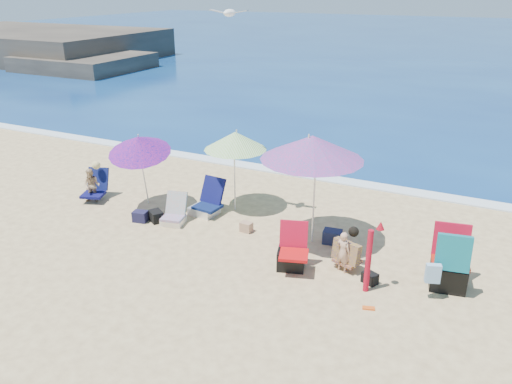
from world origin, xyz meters
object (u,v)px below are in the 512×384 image
at_px(umbrella_striped, 235,141).
at_px(camp_chair_right, 449,267).
at_px(camp_chair_left, 292,255).
at_px(umbrella_blue, 139,145).
at_px(chair_rainbow, 174,216).
at_px(umbrella_turquoise, 312,148).
at_px(person_center, 346,251).
at_px(seagull, 229,13).
at_px(person_left, 93,184).
at_px(furled_umbrella, 371,254).
at_px(chair_navy, 207,205).

height_order(umbrella_striped, camp_chair_right, umbrella_striped).
bearing_deg(camp_chair_left, camp_chair_right, 11.86).
relative_size(umbrella_striped, umbrella_blue, 0.98).
xyz_separation_m(chair_rainbow, camp_chair_left, (3.10, -0.66, 0.10)).
relative_size(umbrella_turquoise, umbrella_blue, 1.35).
bearing_deg(umbrella_turquoise, person_center, -36.66).
distance_m(camp_chair_left, person_center, 1.00).
distance_m(chair_rainbow, seagull, 4.47).
xyz_separation_m(chair_rainbow, person_left, (-2.49, 0.19, 0.25)).
relative_size(umbrella_turquoise, umbrella_striped, 1.37).
distance_m(umbrella_striped, camp_chair_right, 5.28).
relative_size(chair_rainbow, person_left, 0.73).
distance_m(furled_umbrella, person_center, 0.81).
xyz_separation_m(chair_navy, chair_rainbow, (-0.39, -0.77, -0.04)).
distance_m(umbrella_blue, camp_chair_left, 4.48).
distance_m(umbrella_turquoise, camp_chair_right, 3.27).
distance_m(furled_umbrella, seagull, 5.39).
bearing_deg(umbrella_striped, camp_chair_right, -15.98).
xyz_separation_m(umbrella_turquoise, camp_chair_left, (0.08, -1.11, -1.77)).
relative_size(chair_rainbow, camp_chair_left, 0.75).
bearing_deg(person_center, camp_chair_right, 6.25).
bearing_deg(camp_chair_right, seagull, 168.84).
bearing_deg(person_left, umbrella_blue, 4.76).
xyz_separation_m(umbrella_blue, chair_navy, (1.46, 0.46, -1.38)).
bearing_deg(seagull, camp_chair_right, -11.16).
relative_size(umbrella_turquoise, seagull, 3.23).
relative_size(furled_umbrella, chair_navy, 1.60).
bearing_deg(person_left, seagull, 10.45).
relative_size(furled_umbrella, person_center, 1.60).
bearing_deg(umbrella_turquoise, camp_chair_left, -86.05).
bearing_deg(furled_umbrella, person_left, 172.16).
bearing_deg(chair_navy, camp_chair_right, -9.06).
relative_size(umbrella_striped, seagull, 2.35).
xyz_separation_m(camp_chair_right, person_left, (-8.29, 0.29, 0.01)).
relative_size(umbrella_blue, person_center, 2.40).
xyz_separation_m(umbrella_turquoise, person_left, (-5.51, -0.26, -1.62)).
xyz_separation_m(furled_umbrella, person_center, (-0.56, 0.49, -0.32)).
distance_m(umbrella_striped, seagull, 2.81).
height_order(umbrella_blue, person_center, umbrella_blue).
bearing_deg(umbrella_blue, camp_chair_right, -3.37).
bearing_deg(camp_chair_left, chair_navy, 152.11).
height_order(umbrella_striped, seagull, seagull).
bearing_deg(chair_rainbow, seagull, 39.00).
height_order(chair_navy, person_center, same).
distance_m(umbrella_striped, chair_rainbow, 2.18).
bearing_deg(camp_chair_left, umbrella_striped, 138.34).
bearing_deg(chair_rainbow, umbrella_striped, 56.52).
height_order(umbrella_striped, chair_rainbow, umbrella_striped).
xyz_separation_m(umbrella_blue, camp_chair_left, (4.17, -0.97, -1.32)).
distance_m(camp_chair_left, camp_chair_right, 2.77).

